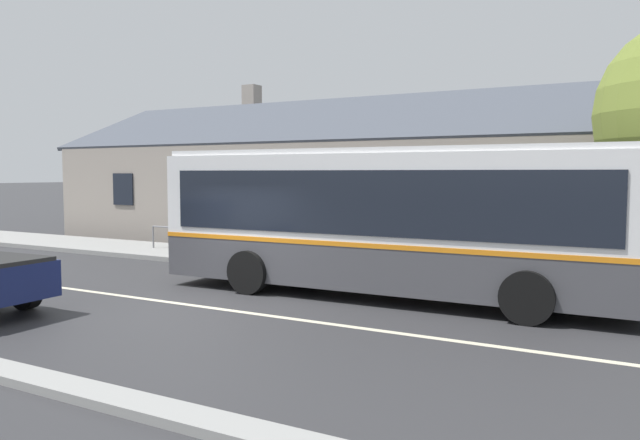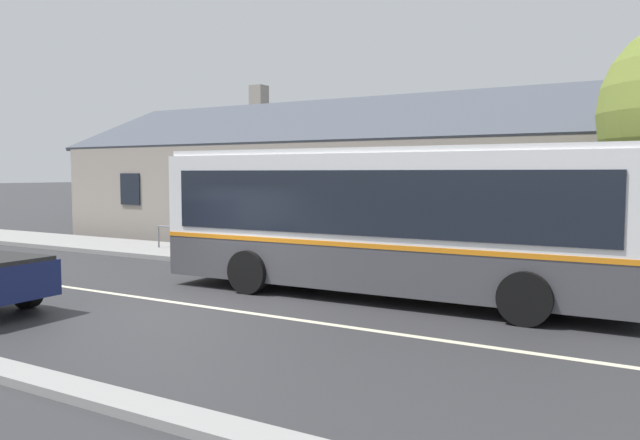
# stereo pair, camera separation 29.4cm
# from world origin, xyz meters

# --- Properties ---
(ground_plane) EXTENTS (300.00, 300.00, 0.00)m
(ground_plane) POSITION_xyz_m (0.00, 0.00, 0.00)
(ground_plane) COLOR #2D2D30
(sidewalk_far) EXTENTS (60.00, 3.00, 0.15)m
(sidewalk_far) POSITION_xyz_m (0.00, 6.00, 0.07)
(sidewalk_far) COLOR gray
(sidewalk_far) RESTS_ON ground
(lane_divider_stripe) EXTENTS (60.00, 0.16, 0.01)m
(lane_divider_stripe) POSITION_xyz_m (0.00, 0.00, 0.00)
(lane_divider_stripe) COLOR beige
(lane_divider_stripe) RESTS_ON ground
(community_building) EXTENTS (25.47, 10.86, 6.96)m
(community_building) POSITION_xyz_m (-2.65, 13.89, 2.03)
(community_building) COLOR gray
(community_building) RESTS_ON ground
(transit_bus) EXTENTS (10.63, 2.94, 3.29)m
(transit_bus) POSITION_xyz_m (2.84, 2.90, 1.76)
(transit_bus) COLOR #47474C
(transit_bus) RESTS_ON ground
(bench_by_building) EXTENTS (1.57, 0.51, 0.94)m
(bench_by_building) POSITION_xyz_m (-3.05, 5.63, 0.56)
(bench_by_building) COLOR #4C4C4C
(bench_by_building) RESTS_ON sidewalk_far
(bike_rack) EXTENTS (1.16, 0.06, 0.78)m
(bike_rack) POSITION_xyz_m (-6.85, 6.11, 0.68)
(bike_rack) COLOR slate
(bike_rack) RESTS_ON sidewalk_far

